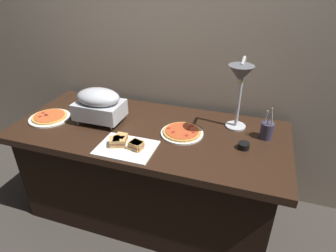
{
  "coord_description": "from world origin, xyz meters",
  "views": [
    {
      "loc": [
        0.67,
        -1.58,
        1.75
      ],
      "look_at": [
        0.15,
        0.0,
        0.81
      ],
      "focal_mm": 30.43,
      "sensor_mm": 36.0,
      "label": 1
    }
  ],
  "objects_px": {
    "sandwich_platter": "(126,145)",
    "utensil_holder": "(267,130)",
    "sauce_cup_near": "(244,146)",
    "pizza_plate_center": "(182,132)",
    "chafing_dish": "(99,104)",
    "pizza_plate_front": "(50,117)",
    "heat_lamp": "(240,81)"
  },
  "relations": [
    {
      "from": "pizza_plate_center",
      "to": "utensil_holder",
      "type": "xyz_separation_m",
      "value": [
        0.54,
        0.13,
        0.04
      ]
    },
    {
      "from": "heat_lamp",
      "to": "sandwich_platter",
      "type": "relative_size",
      "value": 1.42
    },
    {
      "from": "pizza_plate_center",
      "to": "chafing_dish",
      "type": "bearing_deg",
      "value": -178.22
    },
    {
      "from": "pizza_plate_center",
      "to": "sauce_cup_near",
      "type": "relative_size",
      "value": 4.02
    },
    {
      "from": "heat_lamp",
      "to": "pizza_plate_center",
      "type": "height_order",
      "value": "heat_lamp"
    },
    {
      "from": "sandwich_platter",
      "to": "utensil_holder",
      "type": "xyz_separation_m",
      "value": [
        0.82,
        0.4,
        0.04
      ]
    },
    {
      "from": "chafing_dish",
      "to": "pizza_plate_front",
      "type": "height_order",
      "value": "chafing_dish"
    },
    {
      "from": "sandwich_platter",
      "to": "sauce_cup_near",
      "type": "xyz_separation_m",
      "value": [
        0.7,
        0.22,
        -0.0
      ]
    },
    {
      "from": "chafing_dish",
      "to": "pizza_plate_front",
      "type": "relative_size",
      "value": 1.12
    },
    {
      "from": "chafing_dish",
      "to": "utensil_holder",
      "type": "height_order",
      "value": "chafing_dish"
    },
    {
      "from": "pizza_plate_front",
      "to": "sauce_cup_near",
      "type": "distance_m",
      "value": 1.4
    },
    {
      "from": "pizza_plate_front",
      "to": "sandwich_platter",
      "type": "bearing_deg",
      "value": -13.79
    },
    {
      "from": "pizza_plate_center",
      "to": "sauce_cup_near",
      "type": "height_order",
      "value": "sauce_cup_near"
    },
    {
      "from": "chafing_dish",
      "to": "pizza_plate_center",
      "type": "height_order",
      "value": "chafing_dish"
    },
    {
      "from": "utensil_holder",
      "to": "pizza_plate_center",
      "type": "bearing_deg",
      "value": -166.69
    },
    {
      "from": "chafing_dish",
      "to": "utensil_holder",
      "type": "xyz_separation_m",
      "value": [
        1.14,
        0.15,
        -0.09
      ]
    },
    {
      "from": "sandwich_platter",
      "to": "pizza_plate_center",
      "type": "bearing_deg",
      "value": 43.46
    },
    {
      "from": "sandwich_platter",
      "to": "utensil_holder",
      "type": "bearing_deg",
      "value": 25.81
    },
    {
      "from": "pizza_plate_front",
      "to": "sauce_cup_near",
      "type": "xyz_separation_m",
      "value": [
        1.4,
        0.05,
        0.01
      ]
    },
    {
      "from": "utensil_holder",
      "to": "pizza_plate_front",
      "type": "bearing_deg",
      "value": -171.65
    },
    {
      "from": "sauce_cup_near",
      "to": "utensil_holder",
      "type": "xyz_separation_m",
      "value": [
        0.13,
        0.17,
        0.04
      ]
    },
    {
      "from": "pizza_plate_front",
      "to": "heat_lamp",
      "type": "bearing_deg",
      "value": 7.33
    },
    {
      "from": "pizza_plate_front",
      "to": "sandwich_platter",
      "type": "distance_m",
      "value": 0.73
    },
    {
      "from": "pizza_plate_center",
      "to": "sauce_cup_near",
      "type": "bearing_deg",
      "value": -6.58
    },
    {
      "from": "chafing_dish",
      "to": "utensil_holder",
      "type": "distance_m",
      "value": 1.16
    },
    {
      "from": "pizza_plate_center",
      "to": "utensil_holder",
      "type": "bearing_deg",
      "value": 13.31
    },
    {
      "from": "chafing_dish",
      "to": "utensil_holder",
      "type": "bearing_deg",
      "value": 7.27
    },
    {
      "from": "pizza_plate_center",
      "to": "pizza_plate_front",
      "type": "bearing_deg",
      "value": -174.4
    },
    {
      "from": "pizza_plate_front",
      "to": "utensil_holder",
      "type": "height_order",
      "value": "utensil_holder"
    },
    {
      "from": "chafing_dish",
      "to": "pizza_plate_center",
      "type": "xyz_separation_m",
      "value": [
        0.61,
        0.02,
        -0.13
      ]
    },
    {
      "from": "utensil_holder",
      "to": "heat_lamp",
      "type": "bearing_deg",
      "value": -165.25
    },
    {
      "from": "heat_lamp",
      "to": "sandwich_platter",
      "type": "distance_m",
      "value": 0.8
    }
  ]
}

